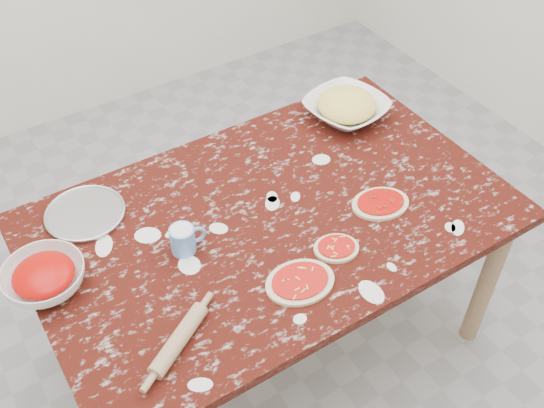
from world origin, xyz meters
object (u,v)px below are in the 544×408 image
at_px(pizza_tray, 85,214).
at_px(cheese_bowl, 346,109).
at_px(sauce_bowl, 45,278).
at_px(flour_mug, 184,239).
at_px(worktable, 272,231).
at_px(rolling_pin, 179,340).

distance_m(pizza_tray, cheese_bowl, 1.08).
bearing_deg(sauce_bowl, flour_mug, -11.97).
bearing_deg(worktable, pizza_tray, 147.78).
height_order(worktable, rolling_pin, rolling_pin).
relative_size(worktable, rolling_pin, 6.64).
xyz_separation_m(pizza_tray, flour_mug, (0.21, -0.32, 0.04)).
xyz_separation_m(pizza_tray, sauce_bowl, (-0.21, -0.23, 0.03)).
xyz_separation_m(pizza_tray, cheese_bowl, (1.08, -0.03, 0.03)).
bearing_deg(flour_mug, cheese_bowl, 18.69).
relative_size(flour_mug, rolling_pin, 0.50).
relative_size(cheese_bowl, rolling_pin, 1.28).
height_order(flour_mug, rolling_pin, flour_mug).
bearing_deg(sauce_bowl, cheese_bowl, 9.01).
bearing_deg(cheese_bowl, rolling_pin, -149.84).
xyz_separation_m(cheese_bowl, flour_mug, (-0.87, -0.29, 0.01)).
relative_size(worktable, flour_mug, 13.32).
bearing_deg(cheese_bowl, pizza_tray, 178.55).
height_order(worktable, cheese_bowl, cheese_bowl).
height_order(pizza_tray, rolling_pin, rolling_pin).
relative_size(sauce_bowl, flour_mug, 2.06).
distance_m(worktable, rolling_pin, 0.59).
relative_size(worktable, cheese_bowl, 5.18).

